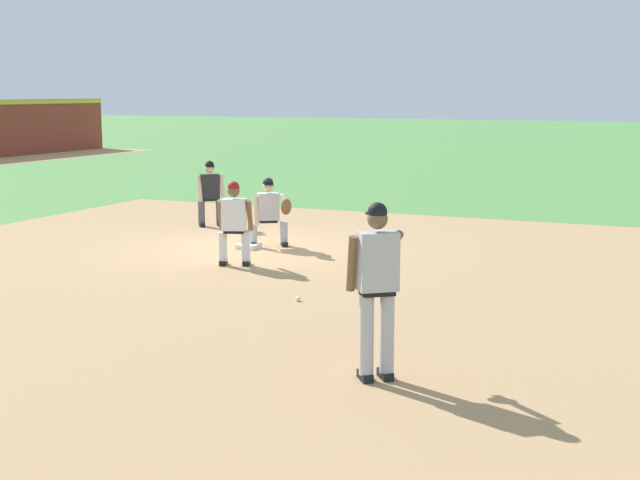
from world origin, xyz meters
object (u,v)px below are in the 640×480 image
at_px(baseball, 298,299).
at_px(first_baseman, 270,209).
at_px(pitcher, 378,280).
at_px(baserunner, 234,220).
at_px(umpire, 210,191).
at_px(first_base_bag, 249,246).

bearing_deg(baseball, first_baseman, 32.01).
relative_size(baseball, pitcher, 0.04).
xyz_separation_m(baserunner, umpire, (3.77, 2.71, 0.00)).
bearing_deg(umpire, first_baseman, -127.66).
bearing_deg(first_baseman, umpire, 52.34).
relative_size(first_baseman, umpire, 0.92).
xyz_separation_m(baseball, umpire, (5.74, 4.85, 0.76)).
relative_size(first_base_bag, baseball, 5.14).
xyz_separation_m(first_base_bag, pitcher, (-6.38, -4.94, 1.01)).
height_order(baseball, first_baseman, first_baseman).
distance_m(baseball, baserunner, 3.00).
distance_m(first_base_bag, baserunner, 1.84).
xyz_separation_m(first_base_bag, baseball, (-3.55, -2.71, -0.01)).
height_order(first_base_bag, pitcher, pitcher).
bearing_deg(first_base_bag, umpire, 44.30).
height_order(baseball, pitcher, pitcher).
height_order(first_baseman, baserunner, baserunner).
bearing_deg(pitcher, baseball, 38.30).
bearing_deg(baseball, umpire, 40.20).
distance_m(first_base_bag, first_baseman, 0.81).
relative_size(first_base_bag, first_baseman, 0.28).
distance_m(baseball, pitcher, 3.74).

